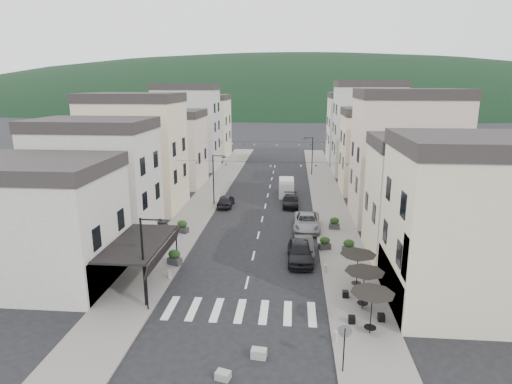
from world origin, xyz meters
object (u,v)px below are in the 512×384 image
parked_car_a (300,251)px  parked_car_b (304,247)px  parked_car_d (290,201)px  parked_car_e (226,201)px  delivery_van (286,187)px  pedestrian_b (161,226)px  pedestrian_a (165,229)px  parked_car_c (307,222)px

parked_car_a → parked_car_b: size_ratio=1.14×
parked_car_d → parked_car_e: bearing=-175.5°
parked_car_a → parked_car_d: 16.00m
parked_car_e → parked_car_b: bearing=122.3°
parked_car_e → delivery_van: (6.95, 5.96, 0.40)m
parked_car_a → pedestrian_b: bearing=157.4°
parked_car_e → pedestrian_a: pedestrian_a is taller
parked_car_b → pedestrian_b: size_ratio=2.86×
delivery_van → parked_car_c: bearing=-81.8°
parked_car_b → parked_car_d: (-1.25, 14.63, -0.08)m
parked_car_b → delivery_van: bearing=93.3°
parked_car_c → pedestrian_a: bearing=-160.8°
pedestrian_a → pedestrian_b: (-0.89, 1.40, -0.21)m
parked_car_b → pedestrian_b: 13.88m
parked_car_d → parked_car_c: bearing=-78.9°
parked_car_c → parked_car_d: parked_car_c is taller
pedestrian_b → parked_car_a: bearing=-6.8°
parked_car_a → parked_car_b: (0.34, 1.35, -0.13)m
parked_car_a → parked_car_c: 7.98m
delivery_van → pedestrian_a: bearing=-122.5°
parked_car_b → pedestrian_b: pedestrian_b is taller
parked_car_a → pedestrian_a: 12.68m
pedestrian_a → parked_car_a: bearing=-42.0°
parked_car_b → parked_car_e: parked_car_b is taller
parked_car_b → pedestrian_b: (-13.38, 3.69, 0.16)m
delivery_van → pedestrian_b: 19.92m
parked_car_d → parked_car_a: bearing=-87.4°
parked_car_b → parked_car_d: 14.68m
parked_car_e → delivery_van: 9.17m
pedestrian_a → parked_car_e: bearing=47.1°
delivery_van → parked_car_b: bearing=-86.1°
parked_car_b → parked_car_c: size_ratio=0.79×
parked_car_e → pedestrian_a: size_ratio=2.15×
pedestrian_a → parked_car_c: bearing=-6.9°
parked_car_b → pedestrian_a: bearing=167.7°
parked_car_a → parked_car_c: (0.76, 7.94, -0.08)m
parked_car_b → parked_car_e: bearing=120.2°
parked_car_e → pedestrian_b: size_ratio=2.72×
parked_car_d → delivery_van: bearing=95.7°
parked_car_e → pedestrian_a: 12.25m
parked_car_b → parked_car_c: parked_car_c is taller
parked_car_a → parked_car_e: parked_car_a is taller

